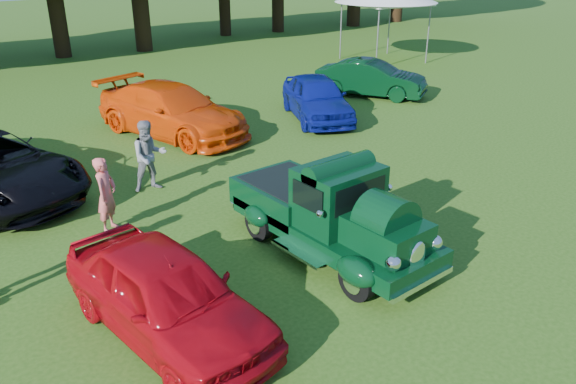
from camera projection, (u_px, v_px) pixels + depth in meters
ground at (355, 267)px, 9.95m from camera, size 120.00×120.00×0.00m
hero_pickup at (330, 214)px, 10.25m from camera, size 2.03×4.37×1.71m
red_convertible at (166, 294)px, 8.01m from camera, size 1.88×4.02×1.33m
back_car_orange at (172, 110)px, 16.65m from camera, size 3.25×5.52×1.50m
back_car_blue at (317, 98)px, 18.24m from camera, size 3.35×4.45×1.41m
back_car_green at (371, 78)px, 21.06m from camera, size 3.14×4.25×1.34m
spectator_pink at (106, 195)px, 10.98m from camera, size 0.66×0.65×1.53m
spectator_grey at (149, 156)px, 12.80m from camera, size 0.91×0.77×1.66m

